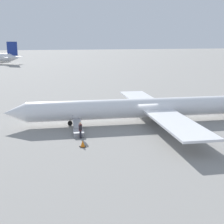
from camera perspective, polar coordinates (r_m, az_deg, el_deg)
The scene contains 5 objects.
ground_plane at distance 39.16m, azimuth 5.95°, elevation -1.84°, with size 600.00×600.00×0.00m, color gray.
airplane_main at distance 39.00m, azimuth 7.33°, elevation 0.83°, with size 34.09×26.45×6.17m.
boarding_stairs at distance 34.08m, azimuth -6.20°, elevation -3.48°, with size 1.42×4.10×1.59m.
passenger at distance 32.45m, azimuth -5.79°, elevation -3.14°, with size 0.36×0.55×1.74m.
traffic_cone_near_stairs at distance 30.10m, azimuth -5.38°, elevation -5.82°, with size 0.60×0.60×0.66m.
Camera 1 is at (14.44, 35.00, 10.00)m, focal length 50.00 mm.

